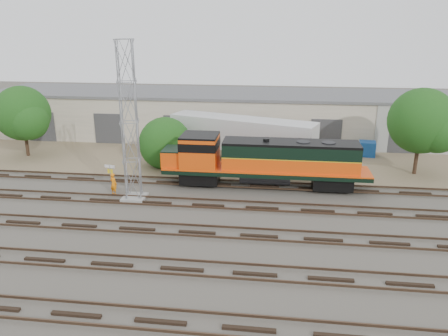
# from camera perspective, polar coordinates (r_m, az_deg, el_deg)

# --- Properties ---
(ground) EXTENTS (140.00, 140.00, 0.00)m
(ground) POSITION_cam_1_polar(r_m,az_deg,el_deg) (31.22, -2.52, -6.06)
(ground) COLOR #47423A
(ground) RESTS_ON ground
(dirt_strip) EXTENTS (80.00, 16.00, 0.02)m
(dirt_strip) POSITION_cam_1_polar(r_m,az_deg,el_deg) (45.17, 0.66, 1.73)
(dirt_strip) COLOR #726047
(dirt_strip) RESTS_ON ground
(tracks) EXTENTS (80.00, 20.40, 0.28)m
(tracks) POSITION_cam_1_polar(r_m,az_deg,el_deg) (28.52, -3.53, -8.37)
(tracks) COLOR black
(tracks) RESTS_ON ground
(warehouse) EXTENTS (58.40, 10.40, 5.30)m
(warehouse) POSITION_cam_1_polar(r_m,az_deg,el_deg) (52.25, 1.72, 6.97)
(warehouse) COLOR beige
(warehouse) RESTS_ON ground
(locomotive) EXTENTS (16.82, 2.95, 4.04)m
(locomotive) POSITION_cam_1_polar(r_m,az_deg,el_deg) (35.64, 4.97, 1.01)
(locomotive) COLOR black
(locomotive) RESTS_ON tracks
(signal_tower) EXTENTS (1.75, 1.75, 11.89)m
(signal_tower) POSITION_cam_1_polar(r_m,az_deg,el_deg) (32.94, -12.22, 5.47)
(signal_tower) COLOR gray
(signal_tower) RESTS_ON ground
(sign_post) EXTENTS (0.91, 0.23, 2.26)m
(sign_post) POSITION_cam_1_polar(r_m,az_deg,el_deg) (36.01, -14.63, -0.59)
(sign_post) COLOR gray
(sign_post) RESTS_ON ground
(worker) EXTENTS (0.77, 0.66, 1.77)m
(worker) POSITION_cam_1_polar(r_m,az_deg,el_deg) (35.50, -14.24, -2.02)
(worker) COLOR orange
(worker) RESTS_ON ground
(semi_trailer) EXTENTS (14.44, 7.28, 4.39)m
(semi_trailer) POSITION_cam_1_polar(r_m,az_deg,el_deg) (41.90, 2.76, 4.29)
(semi_trailer) COLOR beige
(semi_trailer) RESTS_ON ground
(dumpster_blue) EXTENTS (1.79, 1.70, 1.50)m
(dumpster_blue) POSITION_cam_1_polar(r_m,az_deg,el_deg) (47.01, 18.19, 2.40)
(dumpster_blue) COLOR #14458F
(dumpster_blue) RESTS_ON ground
(tree_west) EXTENTS (5.73, 5.46, 7.14)m
(tree_west) POSITION_cam_1_polar(r_m,az_deg,el_deg) (48.03, -24.67, 6.29)
(tree_west) COLOR #382619
(tree_west) RESTS_ON ground
(tree_mid) EXTENTS (5.22, 4.97, 4.97)m
(tree_mid) POSITION_cam_1_polar(r_m,az_deg,el_deg) (41.31, -7.39, 2.96)
(tree_mid) COLOR #382619
(tree_mid) RESTS_ON ground
(tree_east) EXTENTS (6.01, 5.73, 7.73)m
(tree_east) POSITION_cam_1_polar(r_m,az_deg,el_deg) (41.77, 24.84, 5.33)
(tree_east) COLOR #382619
(tree_east) RESTS_ON ground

